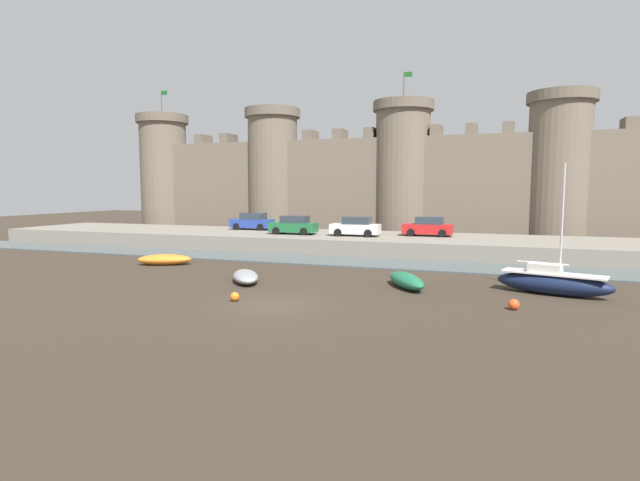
# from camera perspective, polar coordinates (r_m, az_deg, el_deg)

# --- Properties ---
(ground_plane) EXTENTS (160.00, 160.00, 0.00)m
(ground_plane) POSITION_cam_1_polar(r_m,az_deg,el_deg) (22.84, -5.31, -7.31)
(ground_plane) COLOR #382D23
(water_channel) EXTENTS (80.00, 4.50, 0.10)m
(water_channel) POSITION_cam_1_polar(r_m,az_deg,el_deg) (35.49, 3.89, -2.48)
(water_channel) COLOR #47565B
(water_channel) RESTS_ON ground
(quay_road) EXTENTS (71.92, 10.00, 1.30)m
(quay_road) POSITION_cam_1_polar(r_m,az_deg,el_deg) (42.39, 6.49, -0.32)
(quay_road) COLOR gray
(quay_road) RESTS_ON ground
(castle) EXTENTS (66.23, 6.30, 17.31)m
(castle) POSITION_cam_1_polar(r_m,az_deg,el_deg) (53.79, 9.38, 7.13)
(castle) COLOR #706354
(castle) RESTS_ON ground
(rowboat_midflat_left) EXTENTS (3.03, 3.66, 0.66)m
(rowboat_midflat_left) POSITION_cam_1_polar(r_m,az_deg,el_deg) (28.30, -8.51, -4.07)
(rowboat_midflat_left) COLOR gray
(rowboat_midflat_left) RESTS_ON ground
(sailboat_midflat_right) EXTENTS (5.56, 2.81, 6.47)m
(sailboat_midflat_right) POSITION_cam_1_polar(r_m,az_deg,el_deg) (27.26, 25.05, -4.31)
(sailboat_midflat_right) COLOR #141E3D
(sailboat_midflat_right) RESTS_ON ground
(rowboat_foreground_centre) EXTENTS (2.96, 3.83, 0.78)m
(rowboat_foreground_centre) POSITION_cam_1_polar(r_m,az_deg,el_deg) (26.87, 9.84, -4.49)
(rowboat_foreground_centre) COLOR #1E6B47
(rowboat_foreground_centre) RESTS_ON ground
(rowboat_foreground_left) EXTENTS (3.91, 2.75, 0.73)m
(rowboat_foreground_left) POSITION_cam_1_polar(r_m,az_deg,el_deg) (36.06, -17.32, -2.07)
(rowboat_foreground_left) COLOR orange
(rowboat_foreground_left) RESTS_ON ground
(mooring_buoy_near_shore) EXTENTS (0.43, 0.43, 0.43)m
(mooring_buoy_near_shore) POSITION_cam_1_polar(r_m,az_deg,el_deg) (23.72, -9.71, -6.35)
(mooring_buoy_near_shore) COLOR orange
(mooring_buoy_near_shore) RESTS_ON ground
(mooring_buoy_near_channel) EXTENTS (0.48, 0.48, 0.48)m
(mooring_buoy_near_channel) POSITION_cam_1_polar(r_m,az_deg,el_deg) (23.31, 21.27, -6.83)
(mooring_buoy_near_channel) COLOR #E04C1E
(mooring_buoy_near_channel) RESTS_ON ground
(car_quay_centre_east) EXTENTS (4.14, 1.95, 1.62)m
(car_quay_centre_east) POSITION_cam_1_polar(r_m,az_deg,el_deg) (43.48, -3.03, 1.76)
(car_quay_centre_east) COLOR #1E6638
(car_quay_centre_east) RESTS_ON quay_road
(car_quay_east) EXTENTS (4.14, 1.95, 1.62)m
(car_quay_east) POSITION_cam_1_polar(r_m,az_deg,el_deg) (42.63, 12.25, 1.55)
(car_quay_east) COLOR red
(car_quay_east) RESTS_ON quay_road
(car_quay_west) EXTENTS (4.14, 1.95, 1.62)m
(car_quay_west) POSITION_cam_1_polar(r_m,az_deg,el_deg) (48.74, -7.74, 2.16)
(car_quay_west) COLOR #263F99
(car_quay_west) RESTS_ON quay_road
(car_quay_centre_west) EXTENTS (4.14, 1.95, 1.62)m
(car_quay_centre_west) POSITION_cam_1_polar(r_m,az_deg,el_deg) (41.79, 4.10, 1.58)
(car_quay_centre_west) COLOR silver
(car_quay_centre_west) RESTS_ON quay_road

